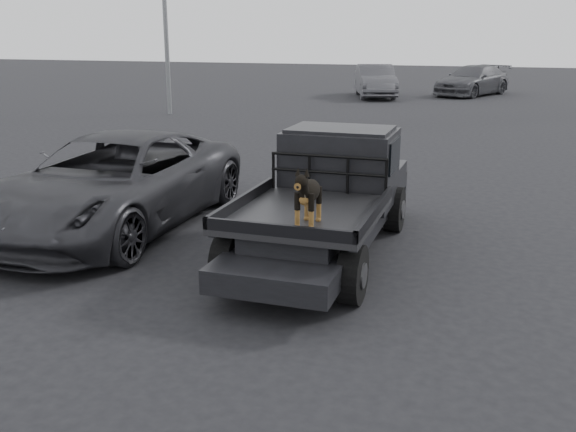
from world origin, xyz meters
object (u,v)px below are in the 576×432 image
(parked_suv, at_px, (114,183))
(dog, at_px, (309,196))
(flatbed_ute, at_px, (324,224))
(distant_car_a, at_px, (375,81))
(distant_car_b, at_px, (472,80))

(parked_suv, bearing_deg, dog, -24.05)
(flatbed_ute, xyz_separation_m, distant_car_a, (-3.94, 24.56, 0.37))
(parked_suv, xyz_separation_m, distant_car_a, (-0.18, 24.38, 0.03))
(parked_suv, distance_m, distant_car_a, 24.38)
(dog, xyz_separation_m, distant_car_a, (-4.14, 26.09, -0.46))
(parked_suv, bearing_deg, distant_car_a, 89.72)
(flatbed_ute, xyz_separation_m, distant_car_b, (0.80, 27.21, 0.32))
(dog, height_order, distant_car_a, dog)
(flatbed_ute, bearing_deg, distant_car_b, 88.32)
(flatbed_ute, relative_size, dog, 7.30)
(flatbed_ute, bearing_deg, parked_suv, 177.23)
(flatbed_ute, height_order, distant_car_a, distant_car_a)
(flatbed_ute, height_order, distant_car_b, distant_car_b)
(flatbed_ute, distance_m, distant_car_a, 24.88)
(distant_car_a, xyz_separation_m, distant_car_b, (4.74, 2.65, -0.05))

